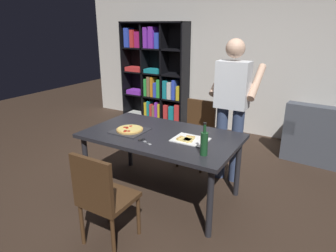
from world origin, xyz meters
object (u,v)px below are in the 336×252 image
Objects in this scene: chair_near_camera at (102,195)px; person_serving_pizza at (232,103)px; wine_bottle at (204,143)px; chair_far_side at (198,129)px; bookshelf at (155,77)px; kitchen_scissors at (144,141)px; dining_table at (161,140)px; pepperoni_pizza_on_tray at (130,130)px.

chair_near_camera is 0.51× the size of person_serving_pizza.
person_serving_pizza is 1.04m from wine_bottle.
chair_near_camera is 1.96m from chair_far_side.
wine_bottle reaches higher than chair_near_camera.
kitchen_scissors is at bearing -59.84° from bookshelf.
dining_table is 0.38m from pepperoni_pizza_on_tray.
bookshelf is 1.11× the size of person_serving_pizza.
chair_near_camera is 1.00× the size of chair_far_side.
pepperoni_pizza_on_tray is (1.23, -2.47, -0.14)m from bookshelf.
wine_bottle is at bearing -23.23° from dining_table.
pepperoni_pizza_on_tray is (-0.36, -0.10, 0.09)m from dining_table.
dining_table is 0.70m from wine_bottle.
person_serving_pizza is at bearing 43.81° from pepperoni_pizza_on_tray.
person_serving_pizza is 5.54× the size of wine_bottle.
chair_far_side is at bearing 90.00° from chair_near_camera.
kitchen_scissors is at bearing -29.49° from pepperoni_pizza_on_tray.
dining_table is 0.87× the size of bookshelf.
bookshelf is (-1.59, 3.35, 0.40)m from chair_near_camera.
person_serving_pizza reaches higher than pepperoni_pizza_on_tray.
kitchen_scissors is (0.31, -0.18, -0.01)m from pepperoni_pizza_on_tray.
dining_table is 4.69× the size of pepperoni_pizza_on_tray.
wine_bottle reaches higher than pepperoni_pizza_on_tray.
chair_far_side is at bearing 71.60° from pepperoni_pizza_on_tray.
dining_table is 1.88× the size of chair_far_side.
kitchen_scissors is at bearing -119.39° from person_serving_pizza.
person_serving_pizza is (0.53, 1.74, 0.49)m from chair_near_camera.
chair_far_side is 1.44m from wine_bottle.
bookshelf reaches higher than pepperoni_pizza_on_tray.
wine_bottle reaches higher than chair_far_side.
kitchen_scissors is (1.54, -2.65, -0.15)m from bookshelf.
person_serving_pizza reaches higher than chair_near_camera.
wine_bottle is at bearing -50.12° from bookshelf.
wine_bottle is at bearing -84.99° from person_serving_pizza.
bookshelf is at bearing 138.61° from chair_far_side.
person_serving_pizza reaches higher than dining_table.
kitchen_scissors is at bearing 93.80° from chair_near_camera.
person_serving_pizza is 1.21m from kitchen_scissors.
bookshelf is 3.45m from wine_bottle.
person_serving_pizza is at bearing 95.01° from wine_bottle.
chair_near_camera is 0.46× the size of bookshelf.
person_serving_pizza is (0.53, 0.76, 0.32)m from dining_table.
chair_near_camera reaches higher than pepperoni_pizza_on_tray.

